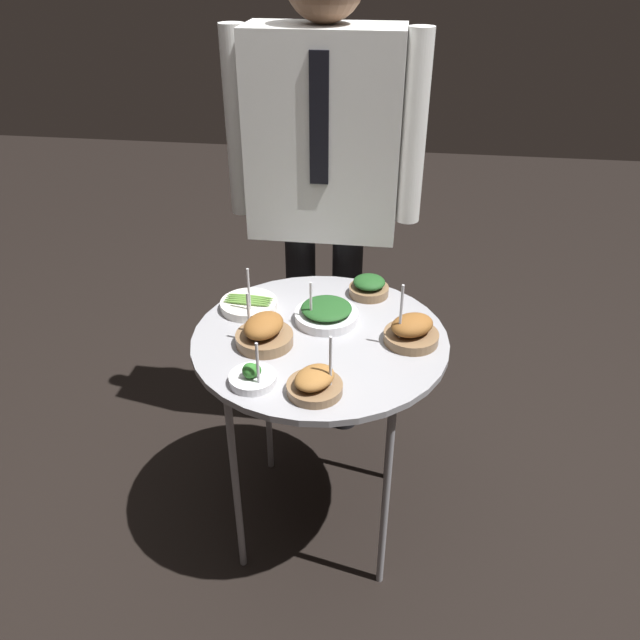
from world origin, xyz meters
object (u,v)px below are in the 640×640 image
(bowl_spinach_mid_right, at_px, (326,313))
(bowl_roast_far_rim, at_px, (264,333))
(bowl_spinach_front_center, at_px, (369,287))
(bowl_asparagus_mid_left, at_px, (249,304))
(waiter_figure, at_px, (324,161))
(bowl_roast_front_right, at_px, (411,331))
(bowl_roast_front_left, at_px, (315,383))
(bowl_broccoli_center, at_px, (253,376))
(serving_cart, at_px, (320,352))

(bowl_spinach_mid_right, distance_m, bowl_roast_far_rim, 0.20)
(bowl_spinach_front_center, height_order, bowl_asparagus_mid_left, bowl_asparagus_mid_left)
(bowl_spinach_mid_right, distance_m, waiter_figure, 0.49)
(bowl_spinach_front_center, height_order, waiter_figure, waiter_figure)
(bowl_spinach_mid_right, relative_size, bowl_roast_front_right, 0.98)
(bowl_roast_front_left, relative_size, waiter_figure, 0.10)
(bowl_roast_front_right, relative_size, waiter_figure, 0.11)
(bowl_roast_front_left, height_order, bowl_broccoli_center, bowl_roast_front_left)
(bowl_spinach_front_center, distance_m, bowl_asparagus_mid_left, 0.35)
(bowl_spinach_front_center, bearing_deg, bowl_spinach_mid_right, -123.28)
(bowl_spinach_mid_right, xyz_separation_m, bowl_spinach_front_center, (0.10, 0.16, 0.00))
(bowl_roast_front_right, bearing_deg, bowl_asparagus_mid_left, 167.17)
(bowl_roast_far_rim, bearing_deg, bowl_spinach_front_center, 49.87)
(bowl_asparagus_mid_left, xyz_separation_m, waiter_figure, (0.17, 0.36, 0.31))
(bowl_spinach_front_center, relative_size, bowl_roast_far_rim, 0.78)
(waiter_figure, bearing_deg, bowl_roast_front_left, -84.12)
(bowl_roast_front_right, xyz_separation_m, bowl_broccoli_center, (-0.37, -0.23, -0.01))
(bowl_broccoli_center, bearing_deg, bowl_asparagus_mid_left, 104.96)
(bowl_roast_far_rim, xyz_separation_m, bowl_roast_front_right, (0.37, 0.06, -0.00))
(bowl_roast_front_right, distance_m, bowl_roast_front_left, 0.33)
(bowl_spinach_front_center, distance_m, bowl_broccoli_center, 0.52)
(bowl_roast_front_right, height_order, bowl_broccoli_center, bowl_roast_front_right)
(bowl_roast_far_rim, distance_m, waiter_figure, 0.61)
(serving_cart, relative_size, bowl_roast_far_rim, 4.70)
(bowl_spinach_mid_right, relative_size, bowl_roast_far_rim, 1.17)
(serving_cart, height_order, bowl_roast_front_right, bowl_roast_front_right)
(waiter_figure, bearing_deg, serving_cart, -83.65)
(bowl_roast_front_left, distance_m, bowl_broccoli_center, 0.15)
(bowl_asparagus_mid_left, distance_m, waiter_figure, 0.50)
(bowl_broccoli_center, bearing_deg, bowl_roast_front_right, 31.96)
(bowl_spinach_mid_right, bearing_deg, bowl_broccoli_center, -114.33)
(bowl_spinach_mid_right, relative_size, bowl_asparagus_mid_left, 1.09)
(bowl_asparagus_mid_left, relative_size, bowl_broccoli_center, 1.23)
(bowl_spinach_mid_right, height_order, bowl_broccoli_center, same)
(serving_cart, bearing_deg, bowl_spinach_front_center, 65.10)
(bowl_spinach_front_center, xyz_separation_m, bowl_broccoli_center, (-0.24, -0.46, -0.01))
(bowl_roast_front_right, relative_size, bowl_broccoli_center, 1.37)
(waiter_figure, bearing_deg, bowl_asparagus_mid_left, -114.77)
(serving_cart, relative_size, bowl_spinach_mid_right, 4.03)
(bowl_spinach_mid_right, relative_size, bowl_broccoli_center, 1.34)
(serving_cart, relative_size, bowl_spinach_front_center, 6.03)
(serving_cart, height_order, bowl_spinach_mid_right, bowl_spinach_mid_right)
(bowl_broccoli_center, bearing_deg, bowl_roast_front_left, -5.12)
(bowl_spinach_front_center, bearing_deg, bowl_roast_front_right, -61.44)
(serving_cart, distance_m, bowl_spinach_front_center, 0.27)
(bowl_roast_far_rim, distance_m, bowl_asparagus_mid_left, 0.19)
(bowl_roast_front_left, bearing_deg, bowl_broccoli_center, 174.88)
(bowl_roast_front_left, relative_size, bowl_asparagus_mid_left, 0.96)
(bowl_spinach_mid_right, height_order, bowl_spinach_front_center, bowl_spinach_mid_right)
(bowl_broccoli_center, relative_size, waiter_figure, 0.08)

